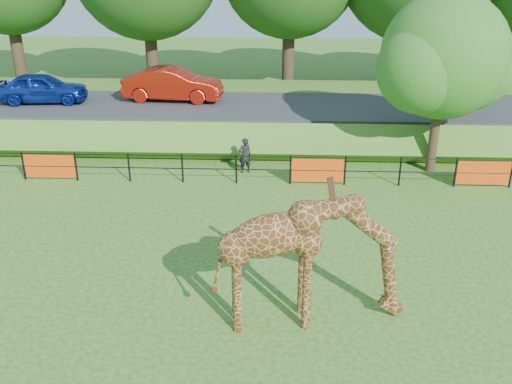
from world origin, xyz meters
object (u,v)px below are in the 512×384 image
giraffe (311,261)px  visitor (245,155)px  car_red (173,84)px  tree_east (446,61)px  car_blue (42,88)px

giraffe → visitor: (-2.09, 9.52, -0.91)m
car_red → visitor: size_ratio=3.33×
giraffe → tree_east: size_ratio=0.66×
car_blue → visitor: (9.69, -4.91, -1.42)m
car_blue → visitor: bearing=-122.2°
car_red → tree_east: 12.35m
giraffe → car_blue: 18.63m
giraffe → tree_east: 11.62m
giraffe → tree_east: bearing=54.4°
car_red → visitor: 6.87m
giraffe → car_red: 16.19m
giraffe → visitor: 9.78m
giraffe → car_blue: (-11.78, 14.43, 0.51)m
car_blue → tree_east: 17.73m
giraffe → car_red: giraffe is taller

